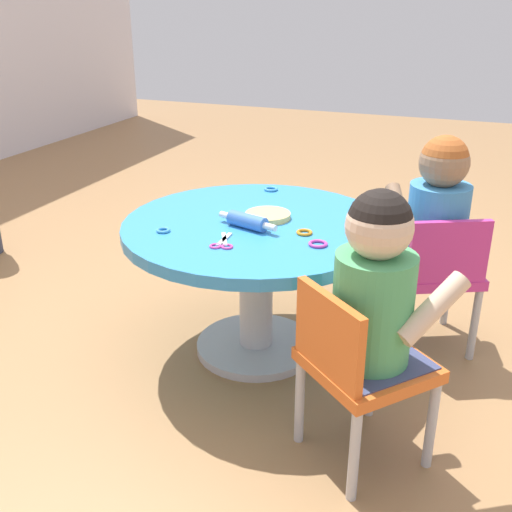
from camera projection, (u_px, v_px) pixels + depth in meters
name	position (u px, v px, depth m)	size (l,w,h in m)	color
ground_plane	(256.00, 349.00, 2.29)	(10.00, 10.00, 0.00)	#9E7247
craft_table	(256.00, 253.00, 2.14)	(0.91, 0.91, 0.50)	silver
child_chair_left	(358.00, 365.00, 1.64)	(0.42, 0.42, 0.54)	#B7B7BC
seated_child_left	(376.00, 286.00, 1.57)	(0.44, 0.43, 0.51)	#3F4772
child_chair_right	(435.00, 272.00, 2.19)	(0.40, 0.40, 0.54)	#B7B7BC
seated_child_right	(438.00, 208.00, 2.13)	(0.43, 0.39, 0.51)	#3F4772
rolling_pin	(247.00, 221.00, 2.03)	(0.09, 0.23, 0.05)	#3F72CC
craft_scissors	(223.00, 243.00, 1.91)	(0.14, 0.09, 0.01)	silver
playdough_blob_0	(268.00, 216.00, 2.13)	(0.16, 0.16, 0.02)	#F2CC72
cookie_cutter_0	(304.00, 232.00, 1.99)	(0.05, 0.05, 0.01)	orange
cookie_cutter_1	(271.00, 189.00, 2.43)	(0.05, 0.05, 0.01)	#3F99D8
cookie_cutter_2	(163.00, 230.00, 2.01)	(0.05, 0.05, 0.01)	#3F99D8
cookie_cutter_3	(318.00, 244.00, 1.90)	(0.06, 0.06, 0.01)	#D83FA5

